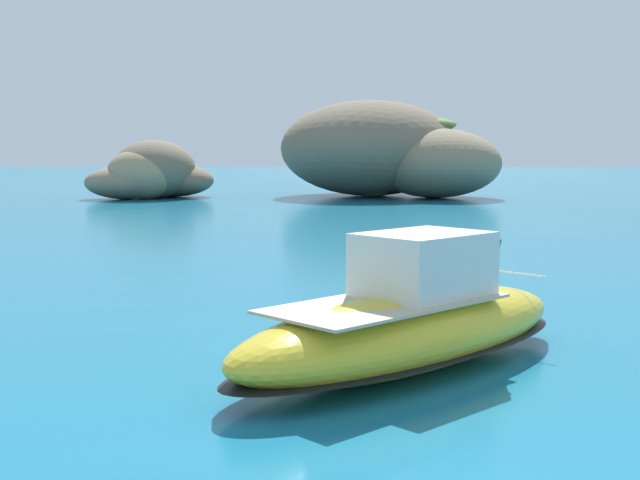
% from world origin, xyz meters
% --- Properties ---
extents(islet_large, '(26.05, 24.41, 9.08)m').
position_xyz_m(islet_large, '(0.24, 73.39, 4.14)').
color(islet_large, '#756651').
rests_on(islet_large, ground).
extents(islet_small, '(12.82, 13.24, 5.27)m').
position_xyz_m(islet_small, '(-21.15, 68.98, 2.14)').
color(islet_small, '#756651').
rests_on(islet_small, ground).
extents(motorboat_yellow, '(8.50, 8.91, 2.79)m').
position_xyz_m(motorboat_yellow, '(0.20, 10.81, 0.93)').
color(motorboat_yellow, yellow).
rests_on(motorboat_yellow, ground).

